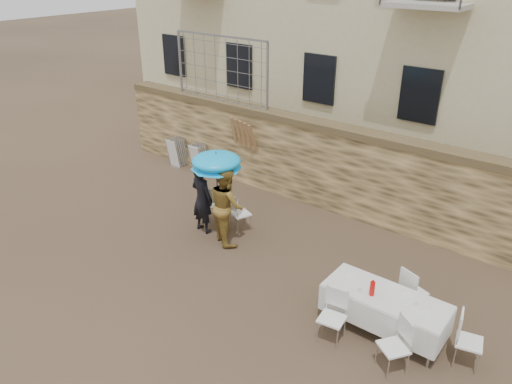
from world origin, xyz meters
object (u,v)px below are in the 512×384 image
Objects in this scene: couple_chair_left at (218,204)px; chair_stack_left at (182,150)px; soda_bottle at (372,289)px; table_chair_side at (470,341)px; woman_dress at (226,205)px; umbrella at (216,164)px; man_suit at (202,199)px; table_chair_front_left at (332,317)px; banquet_table at (386,297)px; couple_chair_right at (240,212)px; table_chair_front_right at (394,346)px; table_chair_back at (414,291)px; chair_stack_right at (203,156)px.

chair_stack_left is (-3.41, 2.12, -0.02)m from couple_chair_left.
table_chair_side is at bearing 8.88° from soda_bottle.
chair_stack_left is at bearing -4.20° from woman_dress.
umbrella is at bearing -34.04° from chair_stack_left.
umbrella reaches higher than man_suit.
table_chair_side is at bearing -157.30° from woman_dress.
chair_stack_left is at bearing -62.90° from couple_chair_left.
table_chair_front_left is 1.04× the size of chair_stack_left.
table_chair_side is at bearing -6.44° from umbrella.
couple_chair_right is at bearing 163.87° from banquet_table.
couple_chair_left is (0.00, 0.55, -0.36)m from man_suit.
woman_dress is at bearing 112.76° from couple_chair_left.
umbrella is 1.44m from couple_chair_left.
woman_dress is at bearing -162.18° from table_chair_front_right.
couple_chair_left and table_chair_front_left have the same top height.
man_suit is 0.66m from couple_chair_left.
table_chair_side reaches higher than chair_stack_left.
woman_dress is 1.90× the size of couple_chair_right.
table_chair_back is (0.80, 1.55, 0.00)m from table_chair_front_left.
table_chair_front_left is at bearing 124.48° from couple_chair_left.
man_suit is at bearing 28.53° from woman_dress.
banquet_table is 0.99m from table_chair_front_left.
couple_chair_right is 0.46× the size of banquet_table.
banquet_table is 8.14m from chair_stack_right.
soda_bottle is at bearing -143.13° from banquet_table.
couple_chair_left is 1.00× the size of table_chair_front_left.
chair_stack_right is at bearing -43.03° from man_suit.
woman_dress reaches higher than table_chair_front_right.
umbrella is 2.07× the size of chair_stack_left.
umbrella is at bearing 100.65° from couple_chair_left.
man_suit is 0.80× the size of banquet_table.
chair_stack_right is (-7.92, 4.09, -0.02)m from table_chair_front_right.
couple_chair_right is at bearing 143.34° from table_chair_front_left.
couple_chair_right is at bearing 161.17° from soda_bottle.
umbrella is 4.49m from soda_bottle.
table_chair_side is at bearing 78.10° from table_chair_front_right.
woman_dress is 7.00× the size of soda_bottle.
table_chair_back is at bearing 54.63° from table_chair_front_left.
couple_chair_left is 5.76m from table_chair_front_right.
man_suit is 1.04m from umbrella.
table_chair_front_right is (5.41, -1.97, 0.00)m from couple_chair_left.
table_chair_front_right is at bearing 129.03° from couple_chair_left.
chair_stack_right is (-6.82, 4.09, -0.02)m from table_chair_front_left.
table_chair_back is (5.11, -0.42, 0.00)m from couple_chair_left.
table_chair_front_right is (5.01, -1.52, -1.31)m from umbrella.
soda_bottle is 1.11m from table_chair_back.
table_chair_back and table_chair_side have the same top height.
soda_bottle is 0.28× the size of chair_stack_right.
couple_chair_left is 4.74m from table_chair_front_left.
table_chair_back is (0.40, 0.95, -0.43)m from soda_bottle.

